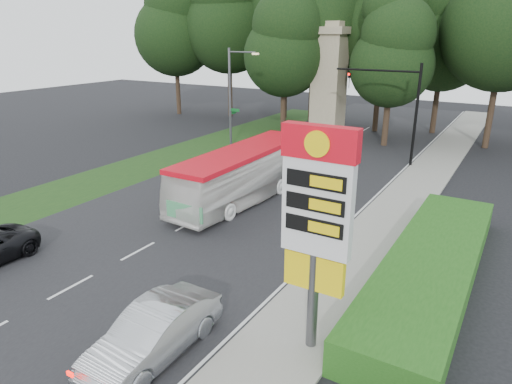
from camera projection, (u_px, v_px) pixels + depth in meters
The scene contains 19 objects.
ground at pixel (60, 294), 16.79m from camera, with size 120.00×120.00×0.00m, color black.
road_surface at pixel (238, 198), 26.50m from camera, with size 14.00×80.00×0.02m, color black.
sidewalk_right at pixel (383, 228), 22.36m from camera, with size 3.00×80.00×0.12m, color gray.
grass_verge_left at pixel (178, 155), 35.97m from camera, with size 5.00×50.00×0.02m, color #193814.
hedge at pixel (431, 267), 17.48m from camera, with size 3.00×14.00×1.20m, color #1E5115.
gas_station_pylon at pixel (317, 212), 12.47m from camera, with size 2.10×0.45×6.85m.
traffic_signal_mast at pixel (398, 100), 31.92m from camera, with size 6.10×0.35×7.20m.
streetlight_signs at pixel (232, 94), 36.54m from camera, with size 2.75×0.98×8.00m.
monument at pixel (329, 81), 40.36m from camera, with size 3.00×3.00×10.05m.
tree_far_west at pixel (174, 18), 50.67m from camera, with size 8.96×8.96×17.60m.
tree_west_mid at pixel (229, 7), 49.04m from camera, with size 9.80×9.80×19.25m.
tree_west_near at pixel (286, 24), 48.30m from camera, with size 8.40×8.40×16.50m.
tree_center_right at pixel (385, 10), 41.00m from camera, with size 9.24×9.24×18.15m.
tree_east_near at pixel (446, 26), 40.63m from camera, with size 8.12×8.12×15.95m.
tree_east_mid at pixel (509, 1), 34.42m from camera, with size 9.52×9.52×18.70m.
tree_monument_left at pixel (285, 38), 40.32m from camera, with size 7.28×7.28×14.30m.
tree_monument_right at pixel (393, 47), 36.33m from camera, with size 6.72×6.72×13.20m.
transit_bus at pixel (244, 175), 25.70m from camera, with size 2.52×10.76×3.00m, color white.
sedan_silver at pixel (154, 333), 13.33m from camera, with size 1.66×4.76×1.57m, color #A8ABB0.
Camera 1 is at (13.73, -8.80, 9.08)m, focal length 32.00 mm.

